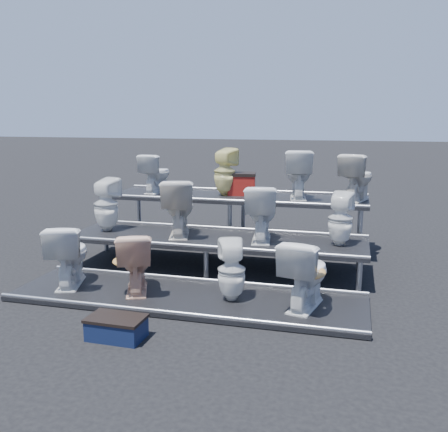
% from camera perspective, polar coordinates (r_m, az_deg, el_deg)
% --- Properties ---
extents(ground, '(80.00, 80.00, 0.00)m').
position_cam_1_polar(ground, '(7.20, -0.94, -6.01)').
color(ground, black).
rests_on(ground, ground).
extents(tier_front, '(4.20, 1.20, 0.06)m').
position_cam_1_polar(tier_front, '(6.01, -4.33, -9.30)').
color(tier_front, black).
rests_on(tier_front, ground).
extents(tier_mid, '(4.20, 1.20, 0.46)m').
position_cam_1_polar(tier_mid, '(7.13, -0.95, -4.25)').
color(tier_mid, black).
rests_on(tier_mid, ground).
extents(tier_back, '(4.20, 1.20, 0.86)m').
position_cam_1_polar(tier_back, '(8.31, 1.47, -0.59)').
color(tier_back, black).
rests_on(tier_back, ground).
extents(toilet_0, '(0.65, 0.87, 0.78)m').
position_cam_1_polar(toilet_0, '(6.53, -17.33, -4.22)').
color(toilet_0, white).
rests_on(toilet_0, tier_front).
extents(toilet_1, '(0.65, 0.83, 0.74)m').
position_cam_1_polar(toilet_1, '(6.12, -10.09, -5.13)').
color(toilet_1, '#E0AC8B').
rests_on(toilet_1, tier_front).
extents(toilet_2, '(0.41, 0.42, 0.71)m').
position_cam_1_polar(toilet_2, '(5.74, 0.87, -6.21)').
color(toilet_2, white).
rests_on(toilet_2, tier_front).
extents(toilet_3, '(0.59, 0.84, 0.78)m').
position_cam_1_polar(toilet_3, '(5.60, 9.28, -6.45)').
color(toilet_3, white).
rests_on(toilet_3, tier_front).
extents(toilet_4, '(0.43, 0.43, 0.79)m').
position_cam_1_polar(toilet_4, '(7.62, -13.32, 1.27)').
color(toilet_4, white).
rests_on(toilet_4, tier_mid).
extents(toilet_5, '(0.66, 0.90, 0.82)m').
position_cam_1_polar(toilet_5, '(7.16, -5.23, 1.01)').
color(toilet_5, silver).
rests_on(toilet_5, tier_mid).
extents(toilet_6, '(0.53, 0.81, 0.78)m').
position_cam_1_polar(toilet_6, '(6.85, 4.26, 0.38)').
color(toilet_6, white).
rests_on(toilet_6, tier_mid).
extents(toilet_7, '(0.38, 0.38, 0.72)m').
position_cam_1_polar(toilet_7, '(6.75, 13.17, -0.32)').
color(toilet_7, white).
rests_on(toilet_7, tier_mid).
extents(toilet_8, '(0.45, 0.69, 0.66)m').
position_cam_1_polar(toilet_8, '(8.62, -7.78, 4.86)').
color(toilet_8, white).
rests_on(toilet_8, tier_back).
extents(toilet_9, '(0.45, 0.46, 0.78)m').
position_cam_1_polar(toilet_9, '(8.23, 0.08, 5.07)').
color(toilet_9, '#EBE28F').
rests_on(toilet_9, tier_back).
extents(toilet_10, '(0.53, 0.81, 0.77)m').
position_cam_1_polar(toilet_10, '(8.01, 8.48, 4.77)').
color(toilet_10, white).
rests_on(toilet_10, tier_back).
extents(toilet_11, '(0.62, 0.81, 0.73)m').
position_cam_1_polar(toilet_11, '(7.97, 14.98, 4.31)').
color(toilet_11, silver).
rests_on(toilet_11, tier_back).
extents(red_crate, '(0.49, 0.42, 0.32)m').
position_cam_1_polar(red_crate, '(8.32, 2.03, 3.54)').
color(red_crate, maroon).
rests_on(red_crate, tier_back).
extents(step_stool, '(0.55, 0.34, 0.19)m').
position_cam_1_polar(step_stool, '(5.12, -12.18, -12.52)').
color(step_stool, '#0F1836').
rests_on(step_stool, ground).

